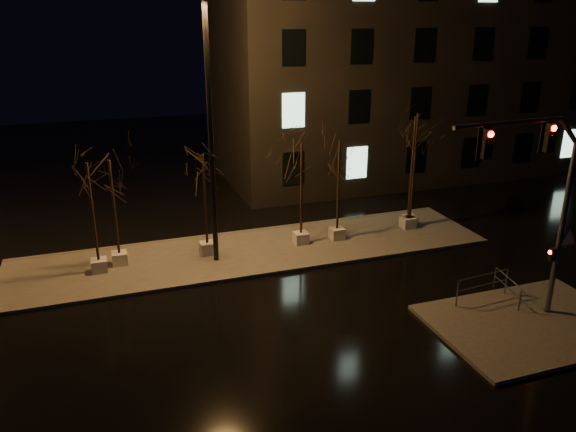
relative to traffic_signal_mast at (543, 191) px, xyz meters
name	(u,v)px	position (x,y,z in m)	size (l,w,h in m)	color
ground	(300,314)	(-7.47, 3.10, -4.91)	(90.00, 90.00, 0.00)	black
median	(255,251)	(-7.47, 9.10, -4.84)	(22.00, 5.00, 0.15)	#4F4C46
sidewalk_corner	(531,324)	(0.03, -0.40, -4.84)	(7.00, 5.00, 0.15)	#4F4C46
building	(401,60)	(6.53, 21.10, 2.59)	(25.00, 12.00, 15.00)	black
tree_0	(90,188)	(-14.38, 9.02, -1.05)	(1.80, 1.80, 4.90)	beige
tree_1	(112,184)	(-13.51, 9.51, -1.11)	(1.80, 1.80, 4.81)	beige
tree_2	(204,177)	(-9.65, 9.39, -1.14)	(1.80, 1.80, 4.77)	beige
tree_3	(301,167)	(-5.19, 9.14, -0.98)	(1.80, 1.80, 4.98)	beige
tree_4	(339,164)	(-3.32, 9.12, -0.99)	(1.80, 1.80, 4.97)	beige
tree_5	(414,142)	(0.72, 9.33, -0.32)	(1.80, 1.80, 5.86)	beige
tree_6	(416,140)	(0.95, 9.51, -0.23)	(1.80, 1.80, 5.97)	beige
traffic_signal_mast	(543,191)	(0.00, 0.00, 0.00)	(5.94, 0.43, 7.25)	#57595E
streetlight_main	(210,114)	(-9.42, 8.60, 1.72)	(2.75, 1.17, 11.23)	black
guard_rail_a	(483,283)	(-0.60, 1.60, -4.07)	(2.46, 0.29, 1.07)	#57595E
guard_rail_b	(507,285)	(0.35, 1.35, -4.18)	(0.38, 1.89, 0.91)	#57595E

